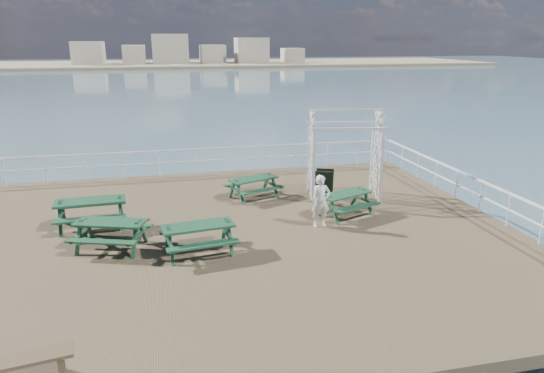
{
  "coord_description": "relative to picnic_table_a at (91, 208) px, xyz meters",
  "views": [
    {
      "loc": [
        -1.18,
        -13.27,
        5.51
      ],
      "look_at": [
        1.99,
        0.8,
        1.1
      ],
      "focal_mm": 32.0,
      "sensor_mm": 36.0,
      "label": 1
    }
  ],
  "objects": [
    {
      "name": "railing",
      "position": [
        3.42,
        1.19,
        0.24
      ],
      "size": [
        17.77,
        13.76,
        1.1
      ],
      "color": "silver",
      "rests_on": "ground"
    },
    {
      "name": "trellis_arbor",
      "position": [
        8.49,
        1.13,
        0.79
      ],
      "size": [
        2.77,
        1.8,
        3.19
      ],
      "rotation": [
        0.0,
        0.0,
        -0.18
      ],
      "color": "silver",
      "rests_on": "ground"
    },
    {
      "name": "picnic_table_a",
      "position": [
        0.0,
        0.0,
        0.0
      ],
      "size": [
        2.12,
        1.74,
        0.99
      ],
      "rotation": [
        0.0,
        0.0,
        0.06
      ],
      "color": "#153C23",
      "rests_on": "ground"
    },
    {
      "name": "picnic_table_b",
      "position": [
        5.32,
        1.75,
        -0.09
      ],
      "size": [
        2.11,
        1.92,
        0.84
      ],
      "rotation": [
        0.0,
        0.0,
        0.36
      ],
      "color": "#153C23",
      "rests_on": "ground"
    },
    {
      "name": "ground",
      "position": [
        3.49,
        -1.37,
        -0.78
      ],
      "size": [
        18.0,
        14.0,
        0.3
      ],
      "primitive_type": "cube",
      "color": "brown",
      "rests_on": "ground"
    },
    {
      "name": "picnic_table_e",
      "position": [
        3.02,
        -2.58,
        -0.05
      ],
      "size": [
        2.06,
        1.75,
        0.92
      ],
      "rotation": [
        0.0,
        0.0,
        0.13
      ],
      "color": "#153C23",
      "rests_on": "ground"
    },
    {
      "name": "sea_backdrop",
      "position": [
        16.03,
        132.69,
        -1.14
      ],
      "size": [
        300.0,
        300.0,
        9.2
      ],
      "color": "#456575",
      "rests_on": "ground"
    },
    {
      "name": "sandwich_board",
      "position": [
        7.83,
        1.26,
        -0.13
      ],
      "size": [
        0.76,
        0.69,
        1.03
      ],
      "rotation": [
        0.0,
        0.0,
        -0.44
      ],
      "color": "black",
      "rests_on": "ground"
    },
    {
      "name": "flat_bench_far",
      "position": [
        -0.31,
        -7.17,
        -0.25
      ],
      "size": [
        1.83,
        0.71,
        0.51
      ],
      "rotation": [
        0.0,
        0.0,
        0.16
      ],
      "color": "brown",
      "rests_on": "ground"
    },
    {
      "name": "picnic_table_d",
      "position": [
        0.72,
        -1.78,
        -0.05
      ],
      "size": [
        2.24,
        2.01,
        0.9
      ],
      "rotation": [
        0.0,
        0.0,
        -0.33
      ],
      "color": "#153C23",
      "rests_on": "ground"
    },
    {
      "name": "person",
      "position": [
        6.8,
        -1.44,
        0.17
      ],
      "size": [
        0.62,
        0.43,
        1.61
      ],
      "primitive_type": "imported",
      "rotation": [
        0.0,
        0.0,
        0.08
      ],
      "color": "silver",
      "rests_on": "ground"
    },
    {
      "name": "picnic_table_c",
      "position": [
        7.88,
        -0.7,
        -0.08
      ],
      "size": [
        2.17,
        1.97,
        0.86
      ],
      "rotation": [
        0.0,
        0.0,
        0.38
      ],
      "color": "#153C23",
      "rests_on": "ground"
    }
  ]
}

